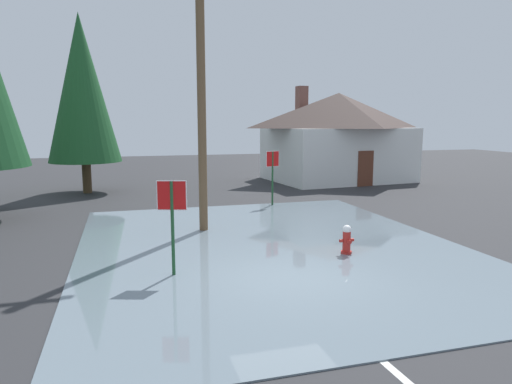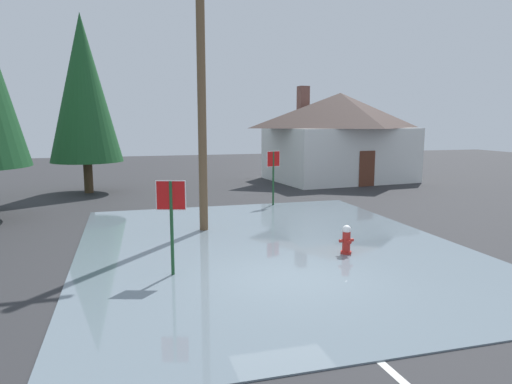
{
  "view_description": "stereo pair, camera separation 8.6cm",
  "coord_description": "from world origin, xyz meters",
  "px_view_note": "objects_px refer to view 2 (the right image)",
  "views": [
    {
      "loc": [
        -3.7,
        -9.82,
        3.67
      ],
      "look_at": [
        0.23,
        3.86,
        1.47
      ],
      "focal_mm": 32.51,
      "sensor_mm": 36.0,
      "label": 1
    },
    {
      "loc": [
        -3.62,
        -9.84,
        3.67
      ],
      "look_at": [
        0.23,
        3.86,
        1.47
      ],
      "focal_mm": 32.51,
      "sensor_mm": 36.0,
      "label": 2
    }
  ],
  "objects_px": {
    "stop_sign_far": "(273,167)",
    "house": "(339,135)",
    "stop_sign_near": "(171,209)",
    "fire_hydrant": "(346,240)",
    "pine_tree_far_center": "(83,89)",
    "utility_pole": "(201,77)"
  },
  "relations": [
    {
      "from": "fire_hydrant",
      "to": "pine_tree_far_center",
      "type": "distance_m",
      "value": 16.46
    },
    {
      "from": "stop_sign_far",
      "to": "fire_hydrant",
      "type": "bearing_deg",
      "value": -92.56
    },
    {
      "from": "fire_hydrant",
      "to": "house",
      "type": "distance_m",
      "value": 16.66
    },
    {
      "from": "utility_pole",
      "to": "stop_sign_far",
      "type": "bearing_deg",
      "value": 45.91
    },
    {
      "from": "utility_pole",
      "to": "stop_sign_far",
      "type": "relative_size",
      "value": 4.1
    },
    {
      "from": "fire_hydrant",
      "to": "stop_sign_far",
      "type": "height_order",
      "value": "stop_sign_far"
    },
    {
      "from": "fire_hydrant",
      "to": "stop_sign_far",
      "type": "distance_m",
      "value": 7.79
    },
    {
      "from": "stop_sign_near",
      "to": "fire_hydrant",
      "type": "bearing_deg",
      "value": 5.75
    },
    {
      "from": "stop_sign_far",
      "to": "pine_tree_far_center",
      "type": "bearing_deg",
      "value": 142.83
    },
    {
      "from": "fire_hydrant",
      "to": "pine_tree_far_center",
      "type": "relative_size",
      "value": 0.09
    },
    {
      "from": "pine_tree_far_center",
      "to": "house",
      "type": "bearing_deg",
      "value": 4.76
    },
    {
      "from": "house",
      "to": "fire_hydrant",
      "type": "bearing_deg",
      "value": -114.89
    },
    {
      "from": "stop_sign_near",
      "to": "pine_tree_far_center",
      "type": "bearing_deg",
      "value": 101.43
    },
    {
      "from": "stop_sign_far",
      "to": "house",
      "type": "xyz_separation_m",
      "value": [
        6.6,
        7.28,
        1.09
      ]
    },
    {
      "from": "stop_sign_near",
      "to": "stop_sign_far",
      "type": "xyz_separation_m",
      "value": [
        5.13,
        8.16,
        0.05
      ]
    },
    {
      "from": "utility_pole",
      "to": "stop_sign_far",
      "type": "xyz_separation_m",
      "value": [
        3.66,
        3.78,
        -3.38
      ]
    },
    {
      "from": "stop_sign_near",
      "to": "house",
      "type": "relative_size",
      "value": 0.25
    },
    {
      "from": "stop_sign_near",
      "to": "house",
      "type": "xyz_separation_m",
      "value": [
        11.73,
        15.44,
        1.14
      ]
    },
    {
      "from": "stop_sign_far",
      "to": "house",
      "type": "height_order",
      "value": "house"
    },
    {
      "from": "stop_sign_near",
      "to": "utility_pole",
      "type": "bearing_deg",
      "value": 71.49
    },
    {
      "from": "stop_sign_near",
      "to": "utility_pole",
      "type": "height_order",
      "value": "utility_pole"
    },
    {
      "from": "stop_sign_near",
      "to": "pine_tree_far_center",
      "type": "height_order",
      "value": "pine_tree_far_center"
    }
  ]
}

